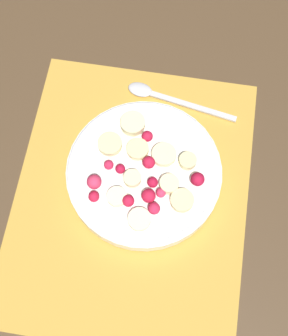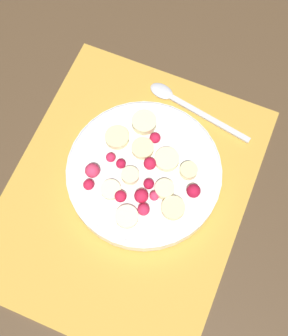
% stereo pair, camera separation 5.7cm
% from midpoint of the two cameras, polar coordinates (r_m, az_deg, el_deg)
% --- Properties ---
extents(ground_plane, '(3.00, 3.00, 0.00)m').
position_cam_midpoint_polar(ground_plane, '(0.71, 0.18, -3.33)').
color(ground_plane, '#4C3823').
extents(placemat, '(0.44, 0.35, 0.01)m').
position_cam_midpoint_polar(placemat, '(0.71, 0.18, -3.26)').
color(placemat, gold).
rests_on(placemat, ground_plane).
extents(fruit_bowl, '(0.23, 0.23, 0.05)m').
position_cam_midpoint_polar(fruit_bowl, '(0.70, 2.31, -0.77)').
color(fruit_bowl, white).
rests_on(fruit_bowl, placemat).
extents(spoon, '(0.05, 0.18, 0.01)m').
position_cam_midpoint_polar(spoon, '(0.77, 6.54, 7.84)').
color(spoon, silver).
rests_on(spoon, placemat).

